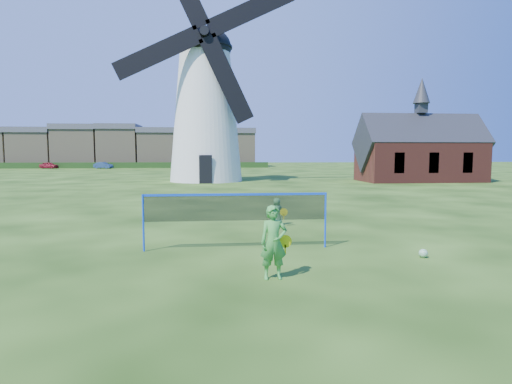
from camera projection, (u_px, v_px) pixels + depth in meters
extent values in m
plane|color=black|center=(251.00, 246.00, 12.21)|extent=(220.00, 220.00, 0.00)
ellipsoid|color=black|center=(205.00, 47.00, 39.32)|extent=(4.86, 4.86, 3.65)
cylinder|color=black|center=(205.00, 47.00, 39.32)|extent=(5.04, 5.04, 0.20)
cube|color=black|center=(206.00, 169.00, 37.04)|extent=(1.13, 0.14, 2.48)
cube|color=black|center=(205.00, 119.00, 37.32)|extent=(0.79, 0.14, 1.01)
cube|color=black|center=(205.00, 78.00, 37.53)|extent=(0.68, 0.14, 0.90)
cylinder|color=black|center=(204.00, 32.00, 36.91)|extent=(0.79, 1.35, 0.79)
cylinder|color=black|center=(205.00, 44.00, 42.01)|extent=(2.48, 0.14, 2.48)
cylinder|color=black|center=(205.00, 42.00, 41.46)|extent=(0.16, 2.03, 0.16)
cube|color=black|center=(250.00, 10.00, 36.86)|extent=(7.80, 0.11, 4.80)
cube|color=black|center=(158.00, 53.00, 36.41)|extent=(7.80, 0.11, 4.80)
cube|color=black|center=(226.00, 79.00, 37.18)|extent=(4.80, 0.11, 7.80)
cube|color=maroon|center=(419.00, 162.00, 40.02)|extent=(10.79, 5.40, 3.60)
cube|color=#2D3035|center=(420.00, 143.00, 39.86)|extent=(11.33, 5.50, 5.50)
cube|color=#2D3035|center=(421.00, 108.00, 39.57)|extent=(0.90, 0.90, 0.90)
cone|color=#2D3035|center=(422.00, 90.00, 39.42)|extent=(1.53, 1.53, 2.34)
cube|color=black|center=(399.00, 163.00, 37.08)|extent=(0.90, 0.09, 1.80)
cube|color=black|center=(434.00, 163.00, 37.39)|extent=(0.90, 0.09, 1.80)
cube|color=black|center=(468.00, 163.00, 37.71)|extent=(0.90, 0.09, 1.80)
cylinder|color=blue|center=(143.00, 223.00, 11.46)|extent=(0.05, 0.05, 1.55)
cylinder|color=blue|center=(325.00, 220.00, 11.96)|extent=(0.05, 0.05, 1.55)
cube|color=black|center=(236.00, 208.00, 11.67)|extent=(5.00, 0.02, 0.70)
cube|color=blue|center=(236.00, 194.00, 11.64)|extent=(5.00, 0.02, 0.06)
imported|color=green|center=(274.00, 242.00, 8.94)|extent=(0.59, 0.41, 1.56)
cylinder|color=yellow|center=(285.00, 241.00, 9.15)|extent=(0.28, 0.02, 0.28)
cube|color=yellow|center=(285.00, 249.00, 9.16)|extent=(0.03, 0.02, 0.20)
imported|color=#46924A|center=(277.00, 212.00, 15.63)|extent=(0.55, 0.42, 1.01)
cylinder|color=yellow|center=(284.00, 212.00, 15.43)|extent=(0.28, 0.02, 0.28)
cube|color=yellow|center=(284.00, 217.00, 15.44)|extent=(0.03, 0.02, 0.20)
sphere|color=green|center=(423.00, 253.00, 10.82)|extent=(0.22, 0.22, 0.22)
cube|color=#9D8A68|center=(35.00, 150.00, 79.84)|extent=(7.26, 8.00, 6.32)
cube|color=#4C4C54|center=(34.00, 131.00, 79.51)|extent=(7.56, 8.40, 1.00)
cube|color=#9D8A68|center=(78.00, 149.00, 80.59)|extent=(7.73, 8.00, 6.92)
cube|color=#4C4C54|center=(78.00, 128.00, 80.23)|extent=(8.03, 8.40, 1.00)
cube|color=#9D8A68|center=(120.00, 149.00, 81.36)|extent=(7.03, 8.00, 7.02)
cube|color=#4C4C54|center=(119.00, 127.00, 80.99)|extent=(7.33, 8.40, 1.00)
cube|color=#9D8A68|center=(160.00, 150.00, 82.13)|extent=(7.29, 8.00, 6.38)
cube|color=#4C4C54|center=(159.00, 131.00, 81.80)|extent=(7.59, 8.40, 1.00)
cube|color=#9D8A68|center=(200.00, 148.00, 82.86)|extent=(7.36, 8.00, 7.29)
cube|color=#4C4C54|center=(199.00, 126.00, 82.48)|extent=(7.66, 8.40, 1.00)
cube|color=#9D8A68|center=(237.00, 150.00, 83.62)|extent=(6.48, 8.00, 6.36)
cube|color=#4C4C54|center=(237.00, 131.00, 83.29)|extent=(6.78, 8.40, 1.00)
cube|color=#193814|center=(94.00, 165.00, 75.35)|extent=(62.00, 0.80, 1.00)
imported|color=maroon|center=(49.00, 165.00, 73.23)|extent=(3.53, 2.42, 1.11)
imported|color=navy|center=(103.00, 165.00, 73.01)|extent=(3.54, 2.40, 1.10)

